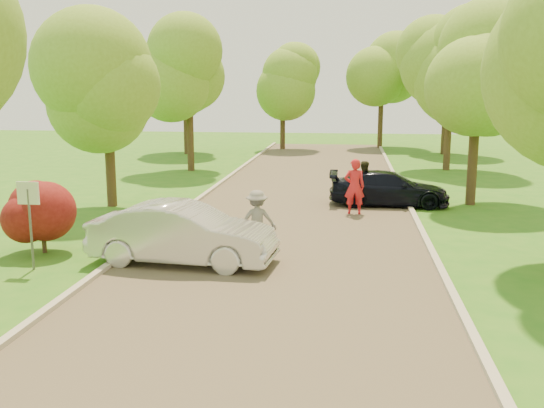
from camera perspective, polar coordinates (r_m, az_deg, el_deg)
The scene contains 20 objects.
ground at distance 10.51m, azimuth -3.31°, elevation -13.74°, with size 100.00×100.00×0.00m, color #2C701A.
road at distance 18.02m, azimuth 1.36°, elevation -3.14°, with size 8.00×60.00×0.01m, color #4C4438.
curb_left at distance 18.84m, azimuth -10.99°, elevation -2.54°, with size 0.18×60.00×0.12m, color #B2AD9E.
curb_right at distance 18.05m, azimuth 14.28°, elevation -3.28°, with size 0.18×60.00×0.12m, color #B2AD9E.
street_sign at distance 15.65m, azimuth -21.89°, elevation -0.25°, with size 0.55×0.06×2.17m.
red_shrub at distance 17.26m, azimuth -20.84°, elevation -0.77°, with size 1.70×1.70×1.95m.
tree_l_midb at distance 23.05m, azimuth -14.91°, elevation 11.07°, with size 4.30×4.20×6.62m.
tree_l_far at distance 32.45m, azimuth -7.49°, elevation 12.75°, with size 4.92×4.80×7.79m.
tree_r_midb at distance 23.87m, azimuth 19.30°, elevation 11.52°, with size 4.51×4.40×7.01m.
tree_r_far at distance 33.85m, azimuth 16.98°, elevation 12.92°, with size 5.33×5.20×8.34m.
tree_bg_a at distance 40.79m, azimuth -7.90°, elevation 12.13°, with size 5.12×5.00×7.72m.
tree_bg_b at distance 41.89m, azimuth 16.50°, elevation 12.07°, with size 5.12×5.00×7.95m.
tree_bg_c at distance 43.63m, azimuth 1.31°, elevation 11.76°, with size 4.92×4.80×7.33m.
tree_bg_d at distance 45.46m, azimuth 10.60°, elevation 11.92°, with size 5.12×5.00×7.72m.
silver_sedan at distance 15.37m, azimuth -8.38°, elevation -2.79°, with size 1.63×4.67×1.54m, color silver.
dark_sedan at distance 23.17m, azimuth 10.93°, elevation 1.44°, with size 1.81×4.46×1.29m, color black.
longboard at distance 16.33m, azimuth -1.41°, elevation -4.33°, with size 0.41×0.86×0.10m.
skateboarder at distance 16.13m, azimuth -1.42°, elevation -1.52°, with size 1.04×0.60×1.61m, color slate.
person_striped at distance 21.30m, azimuth 7.76°, elevation 1.62°, with size 0.71×0.47×1.96m, color red.
person_olive at distance 23.22m, azimuth 8.58°, elevation 1.99°, with size 0.80×0.63×1.66m, color #2C2F1C.
Camera 1 is at (1.80, -9.38, 4.38)m, focal length 40.00 mm.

